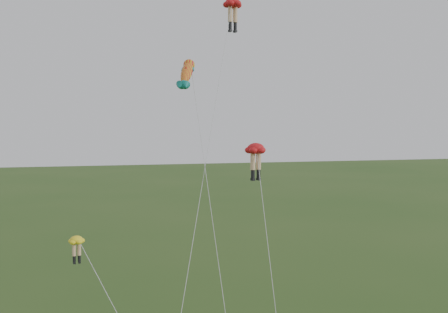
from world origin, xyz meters
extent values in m
ellipsoid|color=red|center=(4.54, 13.07, 23.17)|extent=(1.94, 1.94, 0.77)
cylinder|color=#DBAD81|center=(4.32, 13.00, 22.26)|extent=(0.34, 0.34, 1.18)
cylinder|color=black|center=(4.32, 13.00, 21.37)|extent=(0.27, 0.27, 0.59)
cube|color=black|center=(4.32, 13.00, 20.99)|extent=(0.29, 0.39, 0.17)
cylinder|color=#DBAD81|center=(4.77, 13.14, 22.26)|extent=(0.34, 0.34, 1.18)
cylinder|color=black|center=(4.77, 13.14, 21.37)|extent=(0.27, 0.27, 0.59)
cube|color=black|center=(4.77, 13.14, 20.99)|extent=(0.29, 0.39, 0.17)
cylinder|color=silver|center=(0.89, 6.02, 11.88)|extent=(7.35, 14.13, 23.35)
ellipsoid|color=red|center=(3.20, 3.17, 12.19)|extent=(1.60, 1.60, 0.66)
cylinder|color=#DBAD81|center=(3.00, 3.12, 11.41)|extent=(0.29, 0.29, 1.01)
cylinder|color=black|center=(3.00, 3.12, 10.65)|extent=(0.23, 0.23, 0.51)
cube|color=black|center=(3.00, 3.12, 10.33)|extent=(0.23, 0.33, 0.15)
cylinder|color=#DBAD81|center=(3.39, 3.22, 11.41)|extent=(0.29, 0.29, 1.01)
cylinder|color=black|center=(3.39, 3.22, 10.65)|extent=(0.23, 0.23, 0.51)
cube|color=black|center=(3.39, 3.22, 10.33)|extent=(0.23, 0.33, 0.15)
cylinder|color=silver|center=(3.25, 0.92, 6.37)|extent=(0.14, 4.53, 12.30)
ellipsoid|color=yellow|center=(-7.14, 1.35, 7.66)|extent=(1.03, 1.03, 0.43)
cylinder|color=#DBAD81|center=(-7.26, 1.32, 7.16)|extent=(0.19, 0.19, 0.65)
cylinder|color=black|center=(-7.26, 1.32, 6.67)|extent=(0.15, 0.15, 0.33)
cube|color=black|center=(-7.26, 1.32, 6.46)|extent=(0.15, 0.21, 0.09)
cylinder|color=#DBAD81|center=(-7.01, 1.38, 7.16)|extent=(0.19, 0.19, 0.65)
cylinder|color=black|center=(-7.01, 1.38, 6.67)|extent=(0.15, 0.15, 0.33)
cube|color=black|center=(-7.01, 1.38, 6.46)|extent=(0.15, 0.21, 0.09)
ellipsoid|color=gold|center=(0.49, 10.96, 17.48)|extent=(1.97, 3.23, 2.57)
sphere|color=gold|center=(0.49, 10.96, 17.48)|extent=(1.29, 1.50, 1.25)
cone|color=#127A75|center=(0.49, 10.96, 17.48)|extent=(1.07, 1.32, 1.22)
cone|color=#127A75|center=(0.49, 10.96, 17.48)|extent=(1.07, 1.32, 1.22)
cone|color=#127A75|center=(0.49, 10.96, 17.48)|extent=(0.61, 0.75, 0.68)
cone|color=#127A75|center=(0.49, 10.96, 17.48)|extent=(0.61, 0.75, 0.68)
cone|color=#B4131C|center=(0.49, 10.96, 17.48)|extent=(0.65, 0.76, 0.66)
cylinder|color=silver|center=(0.69, 5.38, 8.85)|extent=(0.44, 11.19, 17.28)
camera|label=1|loc=(-6.24, -25.17, 13.53)|focal=40.00mm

